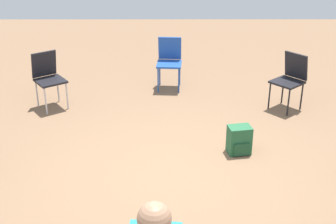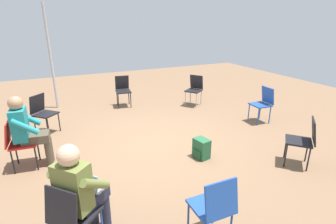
# 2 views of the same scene
# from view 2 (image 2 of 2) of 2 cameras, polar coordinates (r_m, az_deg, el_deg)

# --- Properties ---
(ground_plane) EXTENTS (15.28, 15.28, 0.00)m
(ground_plane) POSITION_cam_2_polar(r_m,az_deg,el_deg) (5.25, -2.95, -7.08)
(ground_plane) COLOR brown
(chair_southeast) EXTENTS (0.58, 0.58, 0.85)m
(chair_southeast) POSITION_cam_2_polar(r_m,az_deg,el_deg) (6.20, -25.64, 0.19)
(chair_southeast) COLOR black
(chair_southeast) RESTS_ON ground
(chair_southwest) EXTENTS (0.58, 0.57, 0.85)m
(chair_southwest) POSITION_cam_2_polar(r_m,az_deg,el_deg) (7.50, 5.82, 5.21)
(chair_southwest) COLOR black
(chair_southwest) RESTS_ON ground
(chair_south) EXTENTS (0.45, 0.49, 0.85)m
(chair_south) POSITION_cam_2_polar(r_m,az_deg,el_deg) (7.50, -9.80, 5.01)
(chair_south) COLOR black
(chair_south) RESTS_ON ground
(chair_northeast) EXTENTS (0.59, 0.58, 0.85)m
(chair_northeast) POSITION_cam_2_polar(r_m,az_deg,el_deg) (3.01, -20.32, -20.12)
(chair_northeast) COLOR black
(chair_northeast) RESTS_ON ground
(chair_east) EXTENTS (0.47, 0.43, 0.85)m
(chair_east) POSITION_cam_2_polar(r_m,az_deg,el_deg) (4.90, -29.88, -5.47)
(chair_east) COLOR red
(chair_east) RESTS_ON ground
(chair_west) EXTENTS (0.46, 0.42, 0.85)m
(chair_west) POSITION_cam_2_polar(r_m,az_deg,el_deg) (6.59, 19.98, 2.05)
(chair_west) COLOR #1E4799
(chair_west) RESTS_ON ground
(chair_north) EXTENTS (0.41, 0.44, 0.85)m
(chair_north) POSITION_cam_2_polar(r_m,az_deg,el_deg) (2.98, 10.02, -19.45)
(chair_north) COLOR #1E4799
(chair_north) RESTS_ON ground
(chair_northwest) EXTENTS (0.58, 0.59, 0.85)m
(chair_northwest) POSITION_cam_2_polar(r_m,az_deg,el_deg) (4.88, 27.52, -5.15)
(chair_northwest) COLOR black
(chair_northwest) RESTS_ON ground
(person_with_laptop) EXTENTS (0.64, 0.63, 1.24)m
(person_with_laptop) POSITION_cam_2_polar(r_m,az_deg,el_deg) (2.99, -18.56, -15.46)
(person_with_laptop) COLOR #23283D
(person_with_laptop) RESTS_ON ground
(person_in_teal) EXTENTS (0.54, 0.52, 1.24)m
(person_in_teal) POSITION_cam_2_polar(r_m,az_deg,el_deg) (4.80, -28.33, -3.13)
(person_in_teal) COLOR #4C4233
(person_in_teal) RESTS_ON ground
(backpack_near_laptop_user) EXTENTS (0.28, 0.31, 0.36)m
(backpack_near_laptop_user) POSITION_cam_2_polar(r_m,az_deg,el_deg) (4.75, 7.29, -8.10)
(backpack_near_laptop_user) COLOR #235B38
(backpack_near_laptop_user) RESTS_ON ground
(tent_pole_far) EXTENTS (0.07, 0.07, 2.75)m
(tent_pole_far) POSITION_cam_2_polar(r_m,az_deg,el_deg) (7.70, -24.18, 10.67)
(tent_pole_far) COLOR #B2B2B7
(tent_pole_far) RESTS_ON ground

